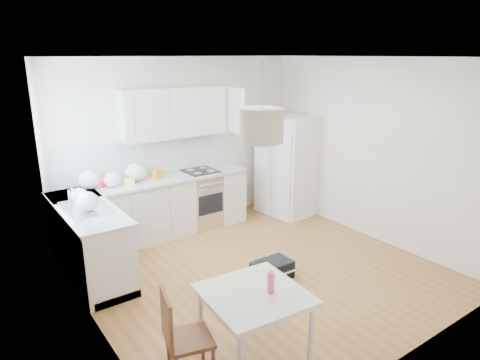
# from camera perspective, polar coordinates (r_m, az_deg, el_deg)

# --- Properties ---
(floor) EXTENTS (4.20, 4.20, 0.00)m
(floor) POSITION_cam_1_polar(r_m,az_deg,el_deg) (5.75, 2.49, -11.97)
(floor) COLOR brown
(floor) RESTS_ON ground
(ceiling) EXTENTS (4.20, 4.20, 0.00)m
(ceiling) POSITION_cam_1_polar(r_m,az_deg,el_deg) (5.05, 2.89, 16.06)
(ceiling) COLOR white
(ceiling) RESTS_ON wall_back
(wall_back) EXTENTS (4.20, 0.00, 4.20)m
(wall_back) POSITION_cam_1_polar(r_m,az_deg,el_deg) (6.96, -8.08, 4.85)
(wall_back) COLOR beige
(wall_back) RESTS_ON floor
(wall_left) EXTENTS (0.00, 4.20, 4.20)m
(wall_left) POSITION_cam_1_polar(r_m,az_deg,el_deg) (4.32, -19.83, -3.23)
(wall_left) COLOR beige
(wall_left) RESTS_ON floor
(wall_right) EXTENTS (0.00, 4.20, 4.20)m
(wall_right) POSITION_cam_1_polar(r_m,az_deg,el_deg) (6.71, 16.97, 3.84)
(wall_right) COLOR beige
(wall_right) RESTS_ON floor
(window_glassblock) EXTENTS (0.02, 1.00, 1.00)m
(window_glassblock) POSITION_cam_1_polar(r_m,az_deg,el_deg) (5.31, -23.63, 4.40)
(window_glassblock) COLOR #BFE0F9
(window_glassblock) RESTS_ON wall_left
(cabinets_back) EXTENTS (3.00, 0.60, 0.88)m
(cabinets_back) POSITION_cam_1_polar(r_m,az_deg,el_deg) (6.70, -11.12, -3.87)
(cabinets_back) COLOR beige
(cabinets_back) RESTS_ON floor
(cabinets_left) EXTENTS (0.60, 1.80, 0.88)m
(cabinets_left) POSITION_cam_1_polar(r_m,az_deg,el_deg) (5.81, -19.47, -7.81)
(cabinets_left) COLOR beige
(cabinets_left) RESTS_ON floor
(counter_back) EXTENTS (3.02, 0.64, 0.04)m
(counter_back) POSITION_cam_1_polar(r_m,az_deg,el_deg) (6.56, -11.34, -0.10)
(counter_back) COLOR #A6A9AB
(counter_back) RESTS_ON cabinets_back
(counter_left) EXTENTS (0.64, 1.82, 0.04)m
(counter_left) POSITION_cam_1_polar(r_m,az_deg,el_deg) (5.64, -19.91, -3.54)
(counter_left) COLOR #A6A9AB
(counter_left) RESTS_ON cabinets_left
(backsplash_back) EXTENTS (3.00, 0.01, 0.58)m
(backsplash_back) POSITION_cam_1_polar(r_m,az_deg,el_deg) (6.74, -12.53, 3.01)
(backsplash_back) COLOR white
(backsplash_back) RESTS_ON wall_back
(backsplash_left) EXTENTS (0.01, 1.80, 0.58)m
(backsplash_left) POSITION_cam_1_polar(r_m,az_deg,el_deg) (5.48, -23.16, -1.04)
(backsplash_left) COLOR white
(backsplash_left) RESTS_ON wall_left
(upper_cabinets) EXTENTS (1.70, 0.32, 0.75)m
(upper_cabinets) POSITION_cam_1_polar(r_m,az_deg,el_deg) (6.67, -8.77, 8.89)
(upper_cabinets) COLOR beige
(upper_cabinets) RESTS_ON wall_back
(range_oven) EXTENTS (0.50, 0.61, 0.88)m
(range_oven) POSITION_cam_1_polar(r_m,az_deg,el_deg) (7.04, -5.21, -2.60)
(range_oven) COLOR silver
(range_oven) RESTS_ON floor
(sink) EXTENTS (0.50, 0.80, 0.16)m
(sink) POSITION_cam_1_polar(r_m,az_deg,el_deg) (5.59, -19.79, -3.54)
(sink) COLOR silver
(sink) RESTS_ON counter_left
(refrigerator) EXTENTS (0.92, 0.95, 1.73)m
(refrigerator) POSITION_cam_1_polar(r_m,az_deg,el_deg) (7.49, 6.48, 1.94)
(refrigerator) COLOR white
(refrigerator) RESTS_ON floor
(dining_table) EXTENTS (0.94, 0.94, 0.69)m
(dining_table) POSITION_cam_1_polar(r_m,az_deg,el_deg) (3.99, 1.90, -15.68)
(dining_table) COLOR beige
(dining_table) RESTS_ON floor
(dining_chair) EXTENTS (0.45, 0.45, 0.88)m
(dining_chair) POSITION_cam_1_polar(r_m,az_deg,el_deg) (3.87, -6.74, -20.06)
(dining_chair) COLOR #4D2A17
(dining_chair) RESTS_ON floor
(drink_bottle) EXTENTS (0.08, 0.08, 0.23)m
(drink_bottle) POSITION_cam_1_polar(r_m,az_deg,el_deg) (3.91, 4.14, -13.25)
(drink_bottle) COLOR #F44367
(drink_bottle) RESTS_ON dining_table
(gym_bag) EXTENTS (0.50, 0.33, 0.23)m
(gym_bag) POSITION_cam_1_polar(r_m,az_deg,el_deg) (5.53, 4.30, -11.86)
(gym_bag) COLOR black
(gym_bag) RESTS_ON floor
(pendant_lamp) EXTENTS (0.46, 0.46, 0.28)m
(pendant_lamp) POSITION_cam_1_polar(r_m,az_deg,el_deg) (3.49, 2.89, 7.30)
(pendant_lamp) COLOR #C6B599
(pendant_lamp) RESTS_ON ceiling
(grocery_bag_a) EXTENTS (0.30, 0.25, 0.27)m
(grocery_bag_a) POSITION_cam_1_polar(r_m,az_deg,el_deg) (6.29, -19.50, 0.00)
(grocery_bag_a) COLOR white
(grocery_bag_a) RESTS_ON counter_back
(grocery_bag_b) EXTENTS (0.24, 0.20, 0.22)m
(grocery_bag_b) POSITION_cam_1_polar(r_m,az_deg,el_deg) (6.30, -16.66, 0.05)
(grocery_bag_b) COLOR white
(grocery_bag_b) RESTS_ON counter_back
(grocery_bag_c) EXTENTS (0.31, 0.27, 0.28)m
(grocery_bag_c) POSITION_cam_1_polar(r_m,az_deg,el_deg) (6.48, -13.71, 1.04)
(grocery_bag_c) COLOR white
(grocery_bag_c) RESTS_ON counter_back
(grocery_bag_d) EXTENTS (0.21, 0.18, 0.19)m
(grocery_bag_d) POSITION_cam_1_polar(r_m,az_deg,el_deg) (5.79, -20.67, -1.90)
(grocery_bag_d) COLOR white
(grocery_bag_d) RESTS_ON counter_back
(grocery_bag_e) EXTENTS (0.26, 0.22, 0.24)m
(grocery_bag_e) POSITION_cam_1_polar(r_m,az_deg,el_deg) (5.43, -19.72, -2.73)
(grocery_bag_e) COLOR white
(grocery_bag_e) RESTS_ON counter_left
(snack_orange) EXTENTS (0.20, 0.18, 0.12)m
(snack_orange) POSITION_cam_1_polar(r_m,az_deg,el_deg) (6.62, -11.07, 0.80)
(snack_orange) COLOR orange
(snack_orange) RESTS_ON counter_back
(snack_yellow) EXTENTS (0.17, 0.14, 0.10)m
(snack_yellow) POSITION_cam_1_polar(r_m,az_deg,el_deg) (6.33, -14.52, -0.24)
(snack_yellow) COLOR yellow
(snack_yellow) RESTS_ON counter_back
(snack_red) EXTENTS (0.17, 0.16, 0.10)m
(snack_red) POSITION_cam_1_polar(r_m,az_deg,el_deg) (6.36, -18.07, -0.48)
(snack_red) COLOR red
(snack_red) RESTS_ON counter_back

